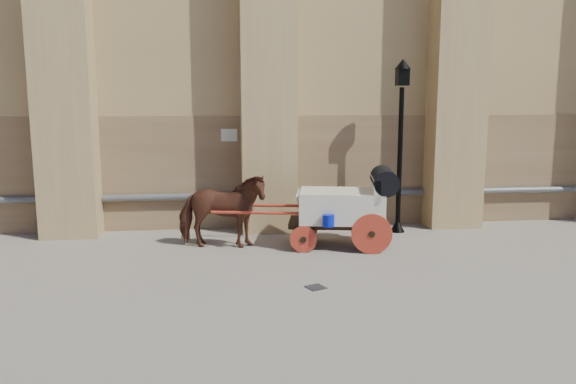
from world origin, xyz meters
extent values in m
plane|color=gray|center=(0.00, 0.00, 0.00)|extent=(90.00, 90.00, 0.00)
cube|color=#8F724F|center=(2.00, 4.15, 1.50)|extent=(44.00, 0.35, 3.00)
cylinder|color=#59595B|center=(2.00, 3.88, 0.90)|extent=(42.00, 0.18, 0.18)
cube|color=beige|center=(-2.00, 3.97, 2.50)|extent=(0.42, 0.04, 0.32)
imported|color=brown|center=(-2.23, 1.99, 0.87)|extent=(2.17, 1.19, 1.75)
cube|color=black|center=(0.46, 1.83, 0.56)|extent=(2.39, 1.42, 0.12)
cube|color=beige|center=(0.56, 1.81, 0.97)|extent=(2.14, 1.61, 0.71)
cube|color=beige|center=(1.31, 1.67, 1.37)|extent=(0.39, 1.28, 0.56)
cube|color=beige|center=(-0.29, 1.98, 1.22)|extent=(0.56, 1.17, 0.10)
cylinder|color=black|center=(1.51, 1.63, 1.58)|extent=(0.80, 1.36, 0.57)
cylinder|color=#B73321|center=(1.09, 1.07, 0.46)|extent=(0.91, 0.23, 0.92)
cylinder|color=#B73321|center=(1.33, 2.31, 0.46)|extent=(0.91, 0.23, 0.92)
cylinder|color=#B73321|center=(-0.41, 1.36, 0.31)|extent=(0.61, 0.18, 0.61)
cylinder|color=#B73321|center=(-0.17, 2.60, 0.31)|extent=(0.61, 0.18, 0.61)
cylinder|color=#B73321|center=(-1.27, 1.70, 0.87)|extent=(2.41, 0.53, 0.07)
cylinder|color=#B73321|center=(-1.10, 2.60, 0.87)|extent=(2.41, 0.53, 0.07)
cylinder|color=#0616AC|center=(0.13, 1.17, 0.76)|extent=(0.26, 0.26, 0.26)
cylinder|color=black|center=(2.33, 3.07, 1.86)|extent=(0.12, 0.12, 3.72)
cone|color=black|center=(2.33, 3.07, 0.19)|extent=(0.37, 0.37, 0.37)
cube|color=black|center=(2.33, 3.07, 3.98)|extent=(0.29, 0.29, 0.43)
cone|color=black|center=(2.33, 3.07, 4.29)|extent=(0.41, 0.41, 0.25)
cube|color=black|center=(-0.53, -1.05, 0.01)|extent=(0.42, 0.42, 0.01)
camera|label=1|loc=(-2.19, -10.81, 3.43)|focal=35.00mm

